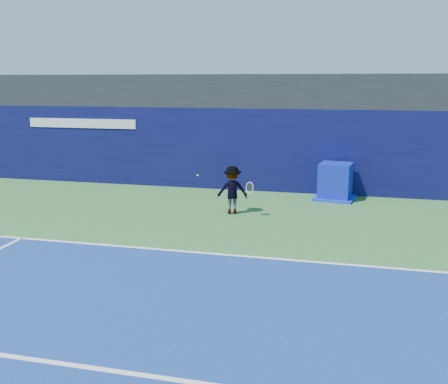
{
  "coord_description": "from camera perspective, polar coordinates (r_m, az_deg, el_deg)",
  "views": [
    {
      "loc": [
        2.91,
        -7.71,
        3.96
      ],
      "look_at": [
        -0.16,
        5.2,
        1.0
      ],
      "focal_mm": 40.0,
      "sensor_mm": 36.0,
      "label": 1
    }
  ],
  "objects": [
    {
      "name": "stadium_band",
      "position": [
        19.43,
        4.86,
        11.47
      ],
      "size": [
        36.0,
        3.0,
        1.2
      ],
      "primitive_type": "cube",
      "color": "black",
      "rests_on": "back_wall_assembly"
    },
    {
      "name": "baseline",
      "position": [
        11.78,
        -1.73,
        -7.03
      ],
      "size": [
        24.0,
        0.1,
        0.01
      ],
      "primitive_type": "cube",
      "color": "white",
      "rests_on": "ground"
    },
    {
      "name": "back_wall_assembly",
      "position": [
        18.61,
        4.26,
        4.94
      ],
      "size": [
        36.0,
        1.03,
        3.0
      ],
      "color": "#0B0C3C",
      "rests_on": "ground"
    },
    {
      "name": "service_line",
      "position": [
        7.53,
        -12.28,
        -19.4
      ],
      "size": [
        24.0,
        0.1,
        0.01
      ],
      "primitive_type": "cube",
      "color": "white",
      "rests_on": "ground"
    },
    {
      "name": "ground",
      "position": [
        9.14,
        -6.76,
        -13.18
      ],
      "size": [
        80.0,
        80.0,
        0.0
      ],
      "primitive_type": "plane",
      "color": "#336B30",
      "rests_on": "ground"
    },
    {
      "name": "tennis_ball",
      "position": [
        14.71,
        -3.02,
        1.92
      ],
      "size": [
        0.06,
        0.06,
        0.06
      ],
      "color": "#B8CF17",
      "rests_on": "ground"
    },
    {
      "name": "tennis_player",
      "position": [
        15.11,
        0.95,
        0.23
      ],
      "size": [
        1.25,
        0.78,
        1.46
      ],
      "color": "white",
      "rests_on": "ground"
    },
    {
      "name": "equipment_cart",
      "position": [
        17.43,
        12.6,
        1.04
      ],
      "size": [
        1.48,
        1.48,
        1.24
      ],
      "color": "#0B17A2",
      "rests_on": "ground"
    }
  ]
}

